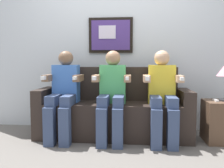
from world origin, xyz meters
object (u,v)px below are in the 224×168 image
couch (113,112)px  spare_remote_on_table (216,100)px  person_on_left (64,91)px  person_in_middle (112,92)px  side_table_right (221,121)px  person_on_right (162,92)px

couch → spare_remote_on_table: couch is taller
person_on_left → person_in_middle: (0.61, 0.00, 0.00)m
couch → side_table_right: bearing=-4.6°
person_on_right → person_on_left: bearing=180.0°
person_on_left → spare_remote_on_table: (1.85, 0.04, -0.10)m
side_table_right → spare_remote_on_table: spare_remote_on_table is taller
couch → person_on_left: size_ratio=1.76×
person_on_right → person_in_middle: bearing=180.0°
person_on_left → person_in_middle: same height
person_in_middle → person_on_right: bearing=0.0°
person_in_middle → person_on_left: bearing=180.0°
person_on_right → side_table_right: person_on_right is taller
person_on_right → side_table_right: size_ratio=2.22×
spare_remote_on_table → person_on_left: bearing=-178.9°
person_on_left → person_on_right: bearing=0.0°
side_table_right → spare_remote_on_table: (-0.08, -0.02, 0.26)m
person_on_left → person_in_middle: bearing=0.0°
couch → person_in_middle: bearing=-90.0°
couch → side_table_right: size_ratio=3.91×
person_in_middle → person_on_right: 0.61m
person_on_left → person_on_right: 1.22m
couch → person_on_left: (-0.61, -0.17, 0.29)m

